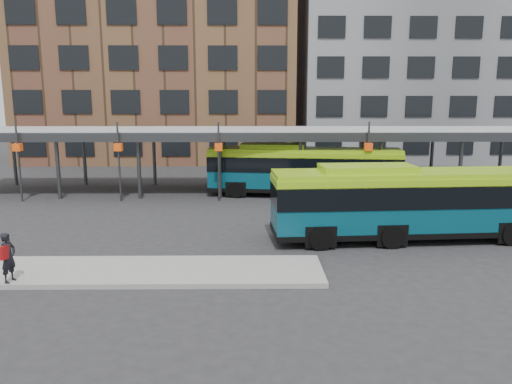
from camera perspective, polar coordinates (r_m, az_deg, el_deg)
name	(u,v)px	position (r m, az deg, el deg)	size (l,w,h in m)	color
ground	(277,248)	(21.14, 2.37, -6.44)	(120.00, 120.00, 0.00)	#28282B
boarding_island	(129,271)	(18.76, -14.35, -8.77)	(14.00, 3.00, 0.18)	gray
canopy	(266,133)	(33.12, 1.16, 6.76)	(40.00, 6.53, 4.80)	#999B9E
building_brick	(162,49)	(53.12, -10.71, 15.80)	(26.00, 14.00, 22.00)	brown
building_grey	(418,59)	(55.01, 18.03, 14.24)	(24.00, 14.00, 20.00)	slate
bus_front	(410,201)	(22.98, 17.19, -1.00)	(12.38, 3.42, 3.37)	#074255
bus_rear	(303,169)	(31.98, 5.40, 2.65)	(12.33, 4.11, 3.34)	#074255
pedestrian	(8,257)	(18.62, -26.48, -6.68)	(0.54, 0.70, 1.69)	black
bike_rack	(470,186)	(35.84, 23.26, 0.67)	(6.02, 1.38, 1.06)	slate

